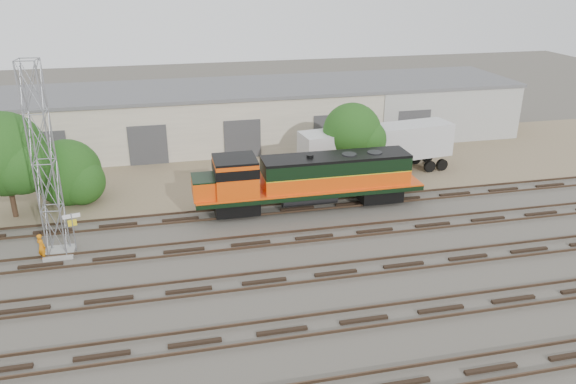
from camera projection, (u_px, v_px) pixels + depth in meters
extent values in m
plane|color=#47423A|center=(255.00, 256.00, 32.76)|extent=(140.00, 140.00, 0.00)
cube|color=#726047|center=(224.00, 170.00, 46.30)|extent=(80.00, 16.00, 0.02)
cube|color=#4C3828|center=(302.00, 383.00, 22.52)|extent=(80.00, 0.08, 0.14)
cube|color=black|center=(282.00, 331.00, 25.96)|extent=(80.00, 2.40, 0.14)
cube|color=#4C3828|center=(286.00, 338.00, 25.23)|extent=(80.00, 0.08, 0.14)
cube|color=#4C3828|center=(279.00, 319.00, 26.58)|extent=(80.00, 0.08, 0.14)
cube|color=black|center=(264.00, 281.00, 30.02)|extent=(80.00, 2.40, 0.14)
cube|color=#4C3828|center=(267.00, 286.00, 29.29)|extent=(80.00, 0.08, 0.14)
cube|color=#4C3828|center=(262.00, 272.00, 30.65)|extent=(80.00, 0.08, 0.14)
cube|color=black|center=(251.00, 243.00, 34.09)|extent=(80.00, 2.40, 0.14)
cube|color=#4C3828|center=(253.00, 247.00, 33.36)|extent=(80.00, 0.08, 0.14)
cube|color=#4C3828|center=(249.00, 236.00, 34.71)|extent=(80.00, 0.08, 0.14)
cube|color=black|center=(240.00, 214.00, 38.15)|extent=(80.00, 2.40, 0.14)
cube|color=#4C3828|center=(242.00, 216.00, 37.42)|extent=(80.00, 0.08, 0.14)
cube|color=#4C3828|center=(238.00, 207.00, 38.77)|extent=(80.00, 0.08, 0.14)
cube|color=beige|center=(213.00, 117.00, 52.58)|extent=(58.00, 10.00, 5.00)
cube|color=#59595B|center=(212.00, 89.00, 51.58)|extent=(58.40, 10.40, 0.30)
cube|color=#999993|center=(454.00, 117.00, 52.54)|extent=(14.00, 0.10, 5.00)
cube|color=#333335|center=(47.00, 152.00, 45.45)|extent=(3.20, 0.12, 3.40)
cube|color=#333335|center=(148.00, 145.00, 47.09)|extent=(3.20, 0.12, 3.40)
cube|color=#333335|center=(243.00, 139.00, 48.73)|extent=(3.20, 0.12, 3.40)
cube|color=#333335|center=(331.00, 133.00, 50.37)|extent=(3.20, 0.12, 3.40)
cube|color=#333335|center=(413.00, 128.00, 52.01)|extent=(3.20, 0.12, 3.40)
cube|color=black|center=(236.00, 205.00, 37.85)|extent=(2.96, 2.22, 0.93)
cube|color=black|center=(378.00, 192.00, 39.94)|extent=(2.96, 2.22, 0.93)
cube|color=black|center=(309.00, 190.00, 38.66)|extent=(15.74, 2.78, 0.32)
cylinder|color=black|center=(309.00, 198.00, 38.88)|extent=(3.89, 1.02, 1.02)
cube|color=#DE460A|center=(335.00, 178.00, 38.77)|extent=(10.18, 2.41, 1.11)
cube|color=black|center=(336.00, 164.00, 38.38)|extent=(10.18, 2.41, 0.93)
cube|color=black|center=(336.00, 157.00, 38.17)|extent=(10.18, 2.41, 0.19)
cube|color=#DE460A|center=(235.00, 177.00, 37.10)|extent=(2.78, 2.78, 2.41)
cube|color=black|center=(235.00, 159.00, 36.62)|extent=(2.78, 2.78, 0.15)
cube|color=#DE460A|center=(204.00, 188.00, 36.87)|extent=(1.48, 2.22, 1.30)
cube|color=gray|center=(60.00, 253.00, 32.95)|extent=(1.66, 1.66, 0.20)
cylinder|color=gray|center=(36.00, 159.00, 31.18)|extent=(0.08, 0.08, 11.10)
cylinder|color=gray|center=(55.00, 158.00, 31.39)|extent=(0.08, 0.08, 11.10)
cylinder|color=gray|center=(33.00, 165.00, 30.26)|extent=(0.08, 0.08, 11.10)
cylinder|color=gray|center=(53.00, 164.00, 30.47)|extent=(0.08, 0.08, 11.10)
cylinder|color=gray|center=(74.00, 232.00, 32.95)|extent=(0.08, 0.08, 2.42)
cube|color=white|center=(71.00, 216.00, 32.56)|extent=(0.97, 0.27, 0.24)
cube|color=yellow|center=(72.00, 223.00, 32.72)|extent=(0.49, 0.16, 0.38)
imported|color=orange|center=(41.00, 247.00, 32.10)|extent=(0.70, 0.68, 1.62)
cube|color=beige|center=(377.00, 144.00, 44.55)|extent=(12.92, 4.12, 2.64)
cube|color=black|center=(428.00, 162.00, 46.93)|extent=(2.63, 2.72, 0.98)
cube|color=black|center=(325.00, 178.00, 42.89)|extent=(0.15, 0.15, 1.27)
cube|color=black|center=(315.00, 170.00, 44.59)|extent=(0.15, 0.15, 1.27)
cube|color=navy|center=(399.00, 138.00, 52.23)|extent=(1.88, 1.81, 1.50)
cube|color=maroon|center=(424.00, 136.00, 53.16)|extent=(1.63, 1.54, 1.40)
cylinder|color=#382619|center=(13.00, 199.00, 37.40)|extent=(0.34, 0.34, 2.53)
sphere|color=#194413|center=(3.00, 154.00, 36.19)|extent=(5.52, 5.52, 5.52)
sphere|color=#194413|center=(21.00, 165.00, 35.88)|extent=(3.86, 3.86, 3.86)
cylinder|color=#382619|center=(71.00, 197.00, 40.46)|extent=(0.33, 0.33, 0.43)
sphere|color=#194413|center=(67.00, 173.00, 39.75)|extent=(4.77, 4.77, 4.77)
sphere|color=#194413|center=(81.00, 181.00, 39.48)|extent=(3.34, 3.34, 3.34)
cylinder|color=#382619|center=(350.00, 165.00, 44.15)|extent=(0.26, 0.26, 2.26)
sphere|color=#194413|center=(352.00, 132.00, 43.13)|extent=(4.51, 4.51, 4.51)
sphere|color=#194413|center=(366.00, 139.00, 42.87)|extent=(3.16, 3.16, 3.16)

